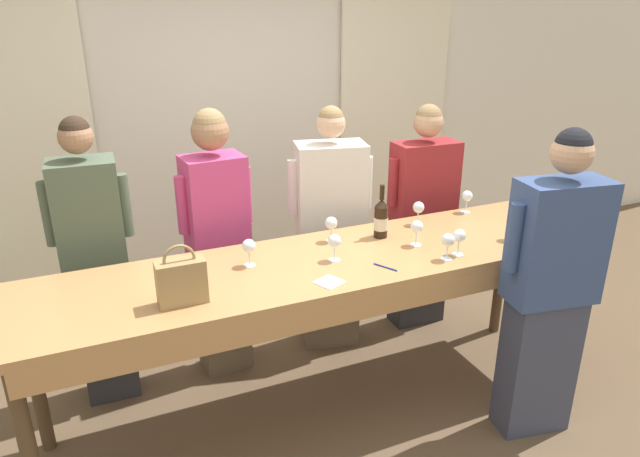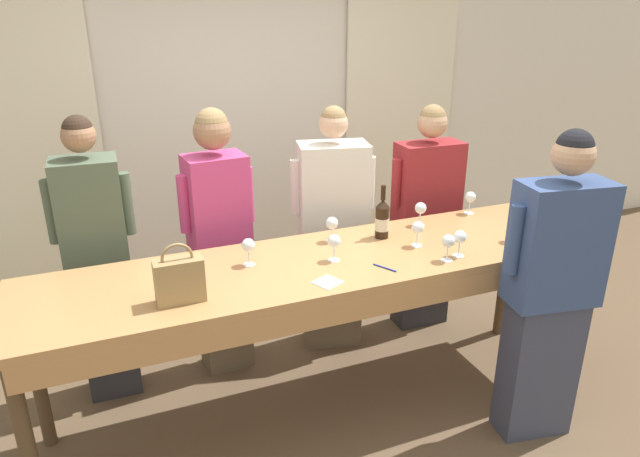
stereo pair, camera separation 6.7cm
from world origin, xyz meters
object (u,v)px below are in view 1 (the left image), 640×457
object	(u,v)px
wine_glass_center_right	(335,242)
guest_striped_shirt	(422,217)
wine_glass_back_mid	(467,197)
host_pouring	(550,288)
wine_bottle	(381,219)
guest_cream_sweater	(330,232)
wine_glass_center_mid	(459,237)
guest_pink_top	(218,241)
tasting_bar	(328,277)
wine_glass_front_left	(418,208)
handbag	(181,281)
wine_glass_center_left	(417,228)
wine_glass_back_right	(448,241)
wine_glass_front_mid	(331,224)
guest_olive_jacket	(96,264)
wine_glass_back_left	(513,222)
wine_glass_front_right	(249,247)

from	to	relation	value
wine_glass_center_right	guest_striped_shirt	distance (m)	1.27
wine_glass_back_mid	host_pouring	xyz separation A→B (m)	(-0.13, -0.90, -0.21)
wine_bottle	guest_cream_sweater	distance (m)	0.58
wine_glass_center_mid	guest_pink_top	xyz separation A→B (m)	(-1.11, 0.91, -0.19)
tasting_bar	wine_glass_front_left	bearing A→B (deg)	20.58
handbag	wine_glass_back_mid	size ratio (longest dim) A/B	1.94
tasting_bar	wine_glass_center_left	xyz separation A→B (m)	(0.55, 0.00, 0.20)
tasting_bar	host_pouring	xyz separation A→B (m)	(1.02, -0.56, -0.01)
tasting_bar	guest_pink_top	bearing A→B (deg)	120.99
wine_glass_back_right	guest_striped_shirt	world-z (taller)	guest_striped_shirt
tasting_bar	wine_glass_center_mid	bearing A→B (deg)	-16.73
wine_bottle	guest_striped_shirt	bearing A→B (deg)	39.07
tasting_bar	host_pouring	distance (m)	1.16
wine_glass_back_mid	guest_striped_shirt	distance (m)	0.45
wine_glass_front_left	wine_glass_front_mid	distance (m)	0.60
wine_glass_front_mid	guest_olive_jacket	bearing A→B (deg)	160.00
wine_glass_back_mid	wine_glass_center_mid	bearing A→B (deg)	-130.31
wine_glass_center_left	wine_glass_center_mid	xyz separation A→B (m)	(0.14, -0.21, 0.00)
tasting_bar	wine_glass_back_left	bearing A→B (deg)	-7.69
wine_glass_front_left	wine_glass_center_right	bearing A→B (deg)	-158.26
wine_glass_front_mid	wine_glass_back_right	distance (m)	0.66
wine_glass_center_mid	handbag	bearing A→B (deg)	177.65
wine_bottle	wine_glass_center_left	size ratio (longest dim) A/B	2.14
handbag	wine_glass_back_mid	distance (m)	2.00
wine_bottle	guest_olive_jacket	distance (m)	1.65
guest_pink_top	tasting_bar	bearing A→B (deg)	-59.01
wine_glass_back_right	wine_glass_back_left	bearing A→B (deg)	9.26
wine_glass_back_left	guest_striped_shirt	xyz separation A→B (m)	(-0.04, 0.85, -0.25)
guest_olive_jacket	guest_striped_shirt	xyz separation A→B (m)	(2.19, 0.00, -0.04)
wine_glass_center_left	guest_cream_sweater	size ratio (longest dim) A/B	0.09
wine_glass_back_right	guest_pink_top	xyz separation A→B (m)	(-1.02, 0.94, -0.19)
tasting_bar	wine_glass_center_left	size ratio (longest dim) A/B	21.34
wine_bottle	guest_cream_sweater	bearing A→B (deg)	99.77
handbag	wine_glass_center_right	bearing A→B (deg)	9.78
wine_glass_center_left	host_pouring	size ratio (longest dim) A/B	0.09
wine_glass_back_mid	wine_glass_front_right	bearing A→B (deg)	-171.68
wine_glass_center_mid	guest_olive_jacket	world-z (taller)	guest_olive_jacket
wine_glass_back_mid	guest_olive_jacket	size ratio (longest dim) A/B	0.09
wine_glass_front_left	guest_cream_sweater	bearing A→B (deg)	132.80
wine_bottle	wine_glass_center_mid	world-z (taller)	wine_bottle
wine_glass_front_left	guest_striped_shirt	xyz separation A→B (m)	(0.32, 0.43, -0.25)
handbag	wine_glass_front_left	distance (m)	1.58
wine_glass_center_mid	guest_pink_top	bearing A→B (deg)	140.55
wine_glass_center_right	wine_glass_front_mid	bearing A→B (deg)	69.18
wine_glass_center_right	wine_glass_back_mid	distance (m)	1.16
wine_glass_back_left	guest_cream_sweater	size ratio (longest dim) A/B	0.09
guest_pink_top	wine_glass_center_right	bearing A→B (deg)	-56.92
tasting_bar	guest_cream_sweater	bearing A→B (deg)	64.49
tasting_bar	guest_striped_shirt	world-z (taller)	guest_striped_shirt
wine_glass_front_left	wine_glass_center_mid	world-z (taller)	same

